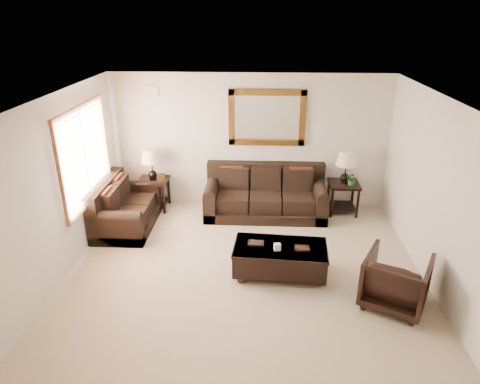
# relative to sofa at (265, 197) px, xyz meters

# --- Properties ---
(room) EXTENTS (5.51, 5.01, 2.71)m
(room) POSITION_rel_sofa_xyz_m (-0.33, -2.04, 1.00)
(room) COLOR tan
(room) RESTS_ON ground
(window) EXTENTS (0.07, 1.96, 1.66)m
(window) POSITION_rel_sofa_xyz_m (-3.03, -1.14, 1.20)
(window) COLOR white
(window) RESTS_ON room
(mirror) EXTENTS (1.50, 0.06, 1.10)m
(mirror) POSITION_rel_sofa_xyz_m (0.00, 0.43, 1.50)
(mirror) COLOR #462B0E
(mirror) RESTS_ON room
(air_vent) EXTENTS (0.25, 0.02, 0.18)m
(air_vent) POSITION_rel_sofa_xyz_m (-2.23, 0.44, 2.00)
(air_vent) COLOR #999999
(air_vent) RESTS_ON room
(sofa) EXTENTS (2.36, 1.02, 0.97)m
(sofa) POSITION_rel_sofa_xyz_m (0.00, 0.00, 0.00)
(sofa) COLOR black
(sofa) RESTS_ON room
(loveseat) EXTENTS (0.95, 1.61, 0.90)m
(loveseat) POSITION_rel_sofa_xyz_m (-2.65, -0.69, -0.02)
(loveseat) COLOR black
(loveseat) RESTS_ON room
(end_table_left) EXTENTS (0.58, 0.58, 1.27)m
(end_table_left) POSITION_rel_sofa_xyz_m (-2.27, 0.13, 0.48)
(end_table_left) COLOR black
(end_table_left) RESTS_ON room
(end_table_right) EXTENTS (0.58, 0.58, 1.28)m
(end_table_right) POSITION_rel_sofa_xyz_m (1.55, 0.13, 0.49)
(end_table_right) COLOR black
(end_table_right) RESTS_ON room
(coffee_table) EXTENTS (1.46, 0.86, 0.60)m
(coffee_table) POSITION_rel_sofa_xyz_m (0.22, -2.14, -0.05)
(coffee_table) COLOR black
(coffee_table) RESTS_ON room
(armchair) EXTENTS (1.07, 1.05, 0.84)m
(armchair) POSITION_rel_sofa_xyz_m (1.77, -2.81, 0.07)
(armchair) COLOR black
(armchair) RESTS_ON floor
(potted_plant) EXTENTS (0.31, 0.33, 0.21)m
(potted_plant) POSITION_rel_sofa_xyz_m (1.68, 0.03, 0.39)
(potted_plant) COLOR #28581E
(potted_plant) RESTS_ON end_table_right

